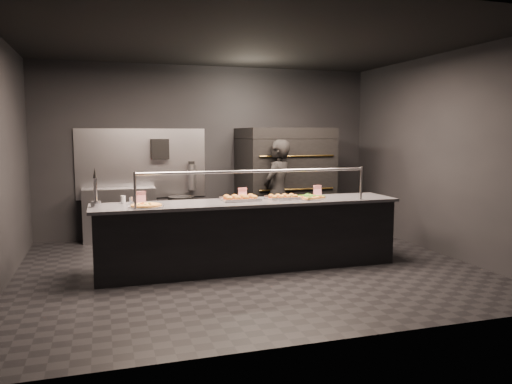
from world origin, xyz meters
TOP-DOWN VIEW (x-y plane):
  - room at (-0.02, 0.05)m, footprint 6.04×6.00m
  - service_counter at (0.00, -0.00)m, footprint 4.10×0.78m
  - pizza_oven at (1.20, 1.90)m, footprint 1.50×1.23m
  - prep_shelf at (-1.60, 2.32)m, footprint 1.20×0.35m
  - towel_dispenser at (-0.90, 2.39)m, footprint 0.30×0.20m
  - fire_extinguisher at (-0.35, 2.40)m, footprint 0.14×0.14m
  - beer_tap at (-1.95, 0.04)m, footprint 0.12×0.18m
  - round_pizza at (-1.36, -0.13)m, footprint 0.44×0.44m
  - slider_tray_a at (-0.10, 0.08)m, footprint 0.51×0.39m
  - slider_tray_b at (0.50, 0.05)m, footprint 0.52×0.46m
  - square_pizza at (0.85, -0.01)m, footprint 0.45×0.45m
  - condiment_jar at (-1.59, 0.26)m, footprint 0.15×0.06m
  - tent_cards at (-0.10, 0.28)m, footprint 2.63×0.04m
  - trash_bin at (-0.58, 2.16)m, footprint 0.45×0.45m
  - worker at (0.82, 1.17)m, footprint 0.74×0.73m

SIDE VIEW (x-z plane):
  - trash_bin at x=-0.58m, z-range 0.00..0.74m
  - prep_shelf at x=-1.60m, z-range 0.00..0.90m
  - service_counter at x=0.00m, z-range -0.22..1.15m
  - worker at x=0.82m, z-range 0.00..1.72m
  - round_pizza at x=-1.36m, z-range 0.92..0.95m
  - square_pizza at x=0.85m, z-range 0.92..0.96m
  - slider_tray_b at x=0.50m, z-range 0.91..0.98m
  - slider_tray_a at x=-0.10m, z-range 0.91..0.99m
  - pizza_oven at x=1.20m, z-range 0.01..1.92m
  - condiment_jar at x=-1.59m, z-range 0.92..1.02m
  - tent_cards at x=-0.10m, z-range 0.92..1.07m
  - beer_tap at x=-1.95m, z-range 0.82..1.30m
  - fire_extinguisher at x=-0.35m, z-range 0.81..1.31m
  - room at x=-0.02m, z-range 0.00..3.00m
  - towel_dispenser at x=-0.90m, z-range 1.38..1.73m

